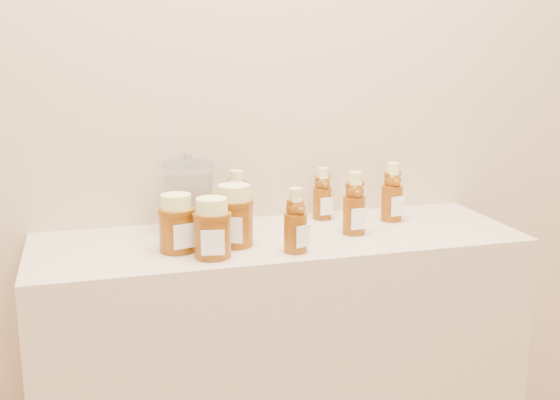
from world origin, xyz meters
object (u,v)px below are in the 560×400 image
object	(u,v)px
honey_jar_left	(177,223)
glass_canister	(189,195)
bear_bottle_back_left	(237,198)
bear_bottle_front_left	(295,216)

from	to	relation	value
honey_jar_left	glass_canister	size ratio (longest dim) A/B	0.69
bear_bottle_back_left	honey_jar_left	world-z (taller)	bear_bottle_back_left
honey_jar_left	bear_bottle_front_left	bearing A→B (deg)	-31.85
bear_bottle_back_left	honey_jar_left	bearing A→B (deg)	-119.96
bear_bottle_back_left	bear_bottle_front_left	distance (m)	0.22
bear_bottle_back_left	bear_bottle_front_left	bearing A→B (deg)	-40.32
bear_bottle_front_left	honey_jar_left	world-z (taller)	bear_bottle_front_left
bear_bottle_back_left	bear_bottle_front_left	xyz separation A→B (m)	(0.09, -0.20, -0.00)
honey_jar_left	glass_canister	bearing A→B (deg)	55.72
honey_jar_left	glass_canister	world-z (taller)	glass_canister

